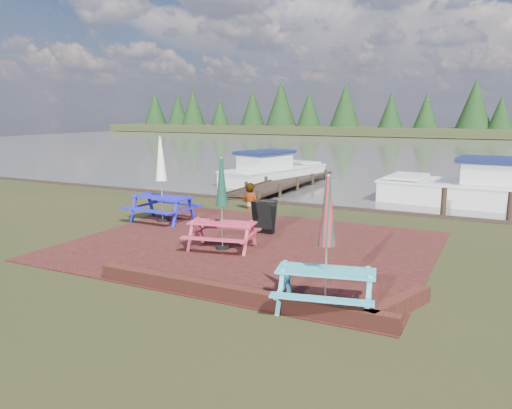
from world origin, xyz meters
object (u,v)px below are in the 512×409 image
at_px(chalkboard, 264,217).
at_px(person, 250,183).
at_px(jetty, 284,183).
at_px(picnic_table_blue, 162,192).
at_px(boat_near, 486,191).
at_px(picnic_table_teal, 326,264).
at_px(boat_jetty, 273,172).
at_px(picnic_table_red, 222,218).

distance_m(chalkboard, person, 3.67).
height_order(chalkboard, jetty, chalkboard).
distance_m(picnic_table_blue, jetty, 8.98).
relative_size(picnic_table_blue, person, 1.42).
relative_size(picnic_table_blue, boat_near, 0.34).
bearing_deg(picnic_table_teal, jetty, 103.75).
relative_size(jetty, boat_jetty, 1.36).
height_order(picnic_table_teal, picnic_table_red, picnic_table_teal).
relative_size(picnic_table_teal, jetty, 0.26).
xyz_separation_m(picnic_table_blue, chalkboard, (3.54, 0.02, -0.44)).
height_order(boat_jetty, boat_near, boat_near).
bearing_deg(boat_jetty, picnic_table_blue, -69.42).
relative_size(picnic_table_blue, chalkboard, 2.80).
xyz_separation_m(picnic_table_teal, person, (-5.35, 7.54, 0.11)).
relative_size(chalkboard, boat_near, 0.12).
distance_m(picnic_table_red, picnic_table_blue, 3.85).
xyz_separation_m(jetty, boat_near, (8.68, -0.41, 0.30)).
height_order(picnic_table_teal, boat_near, picnic_table_teal).
bearing_deg(boat_jetty, chalkboard, -51.84).
height_order(jetty, person, person).
distance_m(jetty, boat_jetty, 2.28).
bearing_deg(picnic_table_red, person, 98.18).
bearing_deg(boat_near, jetty, 91.35).
bearing_deg(picnic_table_blue, boat_jetty, 98.93).
bearing_deg(picnic_table_red, boat_jetty, 97.92).
bearing_deg(picnic_table_red, picnic_table_teal, -46.66).
distance_m(picnic_table_red, boat_jetty, 13.43).
distance_m(jetty, person, 6.06).
bearing_deg(picnic_table_red, jetty, 94.22).
distance_m(picnic_table_teal, picnic_table_red, 4.37).
distance_m(picnic_table_blue, chalkboard, 3.57).
height_order(jetty, boat_jetty, boat_jetty).
bearing_deg(boat_jetty, picnic_table_teal, -47.59).
height_order(picnic_table_red, boat_near, picnic_table_red).
bearing_deg(picnic_table_teal, picnic_table_red, 132.24).
xyz_separation_m(picnic_table_blue, boat_near, (8.97, 8.53, -0.52)).
bearing_deg(picnic_table_red, chalkboard, 72.20).
relative_size(chalkboard, jetty, 0.10).
distance_m(boat_jetty, person, 8.13).
xyz_separation_m(picnic_table_teal, jetty, (-6.60, 13.42, -0.71)).
distance_m(chalkboard, boat_near, 10.10).
height_order(chalkboard, person, person).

